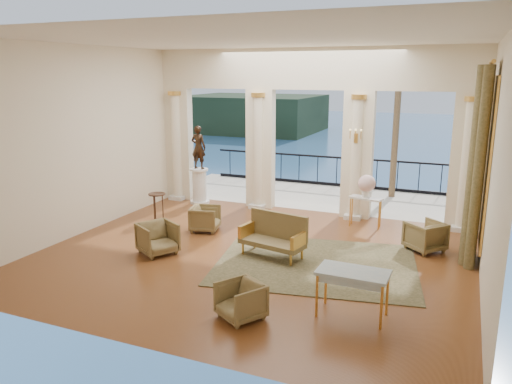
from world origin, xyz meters
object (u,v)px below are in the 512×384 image
at_px(game_table, 353,276).
at_px(side_table, 157,197).
at_px(settee, 275,235).
at_px(statue, 198,147).
at_px(armchair_a, 158,237).
at_px(console_table, 366,202).
at_px(pedestal, 200,187).
at_px(armchair_d, 205,217).
at_px(armchair_b, 241,299).
at_px(armchair_c, 425,235).

relative_size(game_table, side_table, 1.57).
bearing_deg(settee, statue, 149.78).
relative_size(armchair_a, console_table, 0.87).
bearing_deg(pedestal, armchair_d, -58.02).
bearing_deg(armchair_a, settee, -40.05).
bearing_deg(armchair_b, armchair_a, 176.73).
xyz_separation_m(pedestal, statue, (0.00, 0.00, 1.19)).
bearing_deg(side_table, game_table, -29.40).
xyz_separation_m(armchair_d, game_table, (4.33, -3.03, 0.35)).
bearing_deg(side_table, armchair_c, 2.56).
distance_m(armchair_d, side_table, 1.68).
xyz_separation_m(armchair_c, side_table, (-6.79, -0.30, 0.26)).
bearing_deg(armchair_d, side_table, 64.94).
bearing_deg(game_table, armchair_d, 146.33).
relative_size(armchair_c, side_table, 1.01).
relative_size(armchair_b, console_table, 0.77).
xyz_separation_m(armchair_a, armchair_d, (0.18, 1.82, -0.03)).
xyz_separation_m(game_table, pedestal, (-5.79, 5.36, -0.19)).
xyz_separation_m(game_table, side_table, (-5.96, 3.36, -0.07)).
relative_size(armchair_c, console_table, 0.85).
xyz_separation_m(armchair_c, game_table, (-0.83, -3.66, 0.33)).
xyz_separation_m(settee, statue, (-3.67, 3.29, 1.24)).
height_order(settee, statue, statue).
height_order(armchair_a, game_table, game_table).
height_order(game_table, side_table, game_table).
distance_m(armchair_c, console_table, 2.01).
relative_size(statue, side_table, 1.76).
height_order(armchair_d, game_table, game_table).
relative_size(armchair_b, settee, 0.45).
bearing_deg(game_table, armchair_b, -152.98).
height_order(armchair_b, armchair_c, armchair_c).
relative_size(armchair_a, settee, 0.51).
xyz_separation_m(armchair_c, statue, (-6.62, 1.70, 1.33)).
relative_size(armchair_c, armchair_d, 1.07).
xyz_separation_m(armchair_d, pedestal, (-1.45, 2.33, 0.16)).
distance_m(armchair_b, armchair_c, 5.07).
bearing_deg(side_table, armchair_d, -11.36).
xyz_separation_m(armchair_a, console_table, (3.79, 3.70, 0.26)).
relative_size(armchair_c, settee, 0.49).
bearing_deg(armchair_c, console_table, -87.06).
xyz_separation_m(armchair_c, settee, (-2.95, -1.59, 0.09)).
relative_size(settee, pedestal, 1.41).
bearing_deg(statue, armchair_a, 109.17).
height_order(console_table, side_table, console_table).
relative_size(armchair_d, statue, 0.54).
bearing_deg(armchair_d, statue, 18.28).
bearing_deg(pedestal, armchair_c, -14.41).
distance_m(settee, statue, 5.08).
bearing_deg(armchair_a, game_table, -74.78).
relative_size(armchair_c, statue, 0.57).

